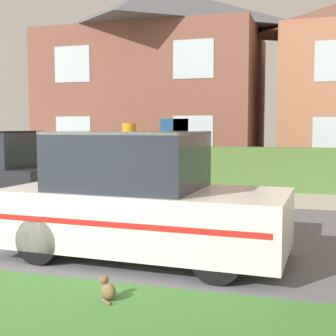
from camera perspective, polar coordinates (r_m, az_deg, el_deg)
name	(u,v)px	position (r m, az deg, el deg)	size (l,w,h in m)	color
road_strip	(115,226)	(8.63, -6.46, -7.08)	(28.00, 5.67, 0.01)	#5B5B60
garden_hedge	(231,168)	(13.66, 7.69, -0.03)	(9.67, 0.50, 1.24)	#4C7233
police_car	(140,199)	(6.47, -3.39, -3.85)	(3.93, 1.89, 1.85)	black
cat	(107,290)	(5.11, -7.39, -14.49)	(0.24, 0.27, 0.26)	brown
house_left	(157,78)	(19.60, -1.37, 10.93)	(8.66, 6.29, 7.52)	brown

